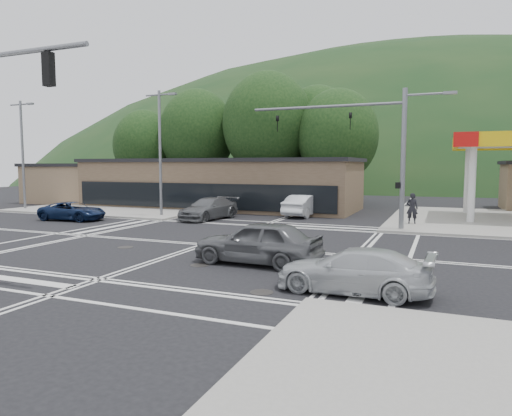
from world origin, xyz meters
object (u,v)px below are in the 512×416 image
at_px(pedestrian, 412,208).
at_px(car_northbound, 208,209).
at_px(car_queue_b, 315,204).
at_px(car_silver_east, 353,271).
at_px(car_blue_west, 73,211).
at_px(car_grey_center, 258,242).
at_px(car_queue_a, 305,205).

bearing_deg(pedestrian, car_northbound, 5.58).
bearing_deg(car_queue_b, pedestrian, 137.68).
height_order(car_silver_east, car_queue_b, car_queue_b).
distance_m(car_blue_west, pedestrian, 22.29).
height_order(car_grey_center, car_silver_east, car_grey_center).
bearing_deg(car_silver_east, car_grey_center, -120.01).
height_order(car_blue_west, car_silver_east, car_silver_east).
xyz_separation_m(car_queue_b, pedestrian, (7.61, -5.57, 0.39)).
height_order(car_grey_center, pedestrian, pedestrian).
xyz_separation_m(car_silver_east, car_queue_b, (-7.00, 21.83, 0.04)).
distance_m(car_northbound, pedestrian, 13.37).
bearing_deg(car_grey_center, car_silver_east, 60.00).
relative_size(car_blue_west, car_silver_east, 0.99).
bearing_deg(car_queue_b, car_queue_a, 83.89).
relative_size(car_grey_center, car_silver_east, 1.07).
xyz_separation_m(car_blue_west, car_queue_b, (13.92, 11.33, 0.07)).
bearing_deg(car_grey_center, car_blue_west, -112.72).
relative_size(car_silver_east, car_queue_b, 1.11).
distance_m(car_queue_a, car_northbound, 7.21).
distance_m(car_queue_b, car_northbound, 9.24).
bearing_deg(car_queue_b, car_northbound, 46.34).
distance_m(car_grey_center, car_silver_east, 4.84).
bearing_deg(car_silver_east, car_northbound, -136.50).
height_order(car_grey_center, car_queue_a, car_grey_center).
relative_size(car_queue_a, car_northbound, 0.94).
bearing_deg(car_queue_a, car_silver_east, 117.72).
height_order(car_grey_center, car_northbound, car_grey_center).
bearing_deg(car_queue_b, car_grey_center, 92.51).
bearing_deg(car_queue_b, car_silver_east, 101.67).
xyz_separation_m(car_queue_a, car_northbound, (-5.63, -4.50, -0.05)).
relative_size(car_queue_a, pedestrian, 2.56).
bearing_deg(car_queue_a, car_grey_center, 107.57).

